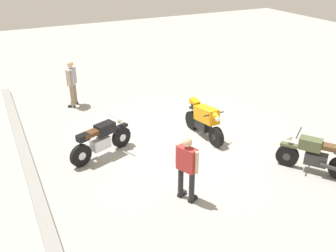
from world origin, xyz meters
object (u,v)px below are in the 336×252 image
Objects in this scene: motorcycle_olive_vintage at (315,156)px; motorcycle_black_cruiser at (101,140)px; person_in_gray_shirt at (72,81)px; motorcycle_orange_sportbike at (205,120)px; person_in_red_shirt at (187,165)px.

motorcycle_black_cruiser is (3.31, 4.75, 0.03)m from motorcycle_olive_vintage.
motorcycle_black_cruiser is at bearing 118.18° from person_in_gray_shirt.
motorcycle_olive_vintage is at bearing 152.78° from person_in_gray_shirt.
person_in_gray_shirt is at bearing -145.95° from motorcycle_orange_sportbike.
person_in_red_shirt is at bearing 128.97° from person_in_gray_shirt.
motorcycle_black_cruiser is 1.16× the size of person_in_gray_shirt.
person_in_gray_shirt is (4.33, 3.03, 0.39)m from motorcycle_orange_sportbike.
person_in_gray_shirt is at bearing 66.18° from motorcycle_black_cruiser.
motorcycle_black_cruiser is 3.24m from motorcycle_orange_sportbike.
person_in_red_shirt reaches higher than motorcycle_olive_vintage.
person_in_red_shirt is (0.47, 3.59, 0.45)m from motorcycle_olive_vintage.
motorcycle_black_cruiser is 1.21× the size of person_in_red_shirt.
person_in_gray_shirt reaches higher than motorcycle_orange_sportbike.
motorcycle_black_cruiser reaches higher than motorcycle_olive_vintage.
person_in_gray_shirt is 6.94m from person_in_red_shirt.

